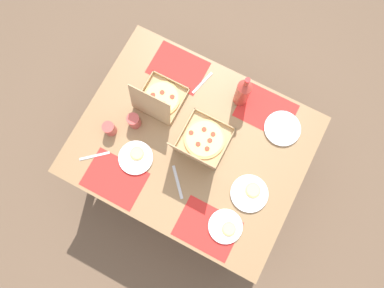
{
  "coord_description": "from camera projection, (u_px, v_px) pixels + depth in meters",
  "views": [
    {
      "loc": [
        -0.22,
        0.41,
        2.88
      ],
      "look_at": [
        0.0,
        0.0,
        0.76
      ],
      "focal_mm": 32.48,
      "sensor_mm": 36.0,
      "label": 1
    }
  ],
  "objects": [
    {
      "name": "placemat_near_left",
      "position": [
        266.0,
        111.0,
        2.22
      ],
      "size": [
        0.36,
        0.26,
        0.0
      ],
      "primitive_type": "cube",
      "color": "red",
      "rests_on": "dining_table"
    },
    {
      "name": "plate_near_right",
      "position": [
        226.0,
        227.0,
        2.06
      ],
      "size": [
        0.21,
        0.21,
        0.03
      ],
      "color": "white",
      "rests_on": "dining_table"
    },
    {
      "name": "soda_bottle",
      "position": [
        243.0,
        92.0,
        2.11
      ],
      "size": [
        0.09,
        0.09,
        0.32
      ],
      "color": "#B2382D",
      "rests_on": "dining_table"
    },
    {
      "name": "pizza_box_center",
      "position": [
        202.0,
        143.0,
        2.12
      ],
      "size": [
        0.29,
        0.33,
        0.32
      ],
      "color": "tan",
      "rests_on": "dining_table"
    },
    {
      "name": "fork_by_near_left",
      "position": [
        95.0,
        156.0,
        2.15
      ],
      "size": [
        0.15,
        0.14,
        0.0
      ],
      "primitive_type": "cube",
      "rotation": [
        0.0,
        0.0,
        0.71
      ],
      "color": "#B7B7BC",
      "rests_on": "dining_table"
    },
    {
      "name": "cup_clear_left",
      "position": [
        110.0,
        129.0,
        2.14
      ],
      "size": [
        0.08,
        0.08,
        0.1
      ],
      "primitive_type": "cylinder",
      "color": "#BF4742",
      "rests_on": "dining_table"
    },
    {
      "name": "cup_dark",
      "position": [
        134.0,
        121.0,
        2.15
      ],
      "size": [
        0.08,
        0.08,
        0.11
      ],
      "primitive_type": "cylinder",
      "color": "#BF4742",
      "rests_on": "dining_table"
    },
    {
      "name": "plate_near_left",
      "position": [
        282.0,
        128.0,
        2.19
      ],
      "size": [
        0.23,
        0.23,
        0.02
      ],
      "color": "white",
      "rests_on": "dining_table"
    },
    {
      "name": "dining_table",
      "position": [
        192.0,
        147.0,
        2.27
      ],
      "size": [
        1.42,
        1.13,
        0.76
      ],
      "color": "#3F3328",
      "rests_on": "ground_plane"
    },
    {
      "name": "placemat_far_right",
      "position": [
        115.0,
        179.0,
        2.13
      ],
      "size": [
        0.36,
        0.26,
        0.0
      ],
      "primitive_type": "cube",
      "color": "red",
      "rests_on": "dining_table"
    },
    {
      "name": "plate_middle",
      "position": [
        250.0,
        193.0,
        2.1
      ],
      "size": [
        0.23,
        0.23,
        0.03
      ],
      "color": "white",
      "rests_on": "dining_table"
    },
    {
      "name": "pizza_box_edge_far",
      "position": [
        159.0,
        100.0,
        2.19
      ],
      "size": [
        0.27,
        0.27,
        0.3
      ],
      "color": "tan",
      "rests_on": "dining_table"
    },
    {
      "name": "fork_by_far_left",
      "position": [
        202.0,
        83.0,
        2.26
      ],
      "size": [
        0.06,
        0.19,
        0.0
      ],
      "primitive_type": "cube",
      "rotation": [
        0.0,
        0.0,
        4.46
      ],
      "color": "#B7B7BC",
      "rests_on": "dining_table"
    },
    {
      "name": "knife_by_near_right",
      "position": [
        178.0,
        182.0,
        2.12
      ],
      "size": [
        0.16,
        0.17,
        0.0
      ],
      "primitive_type": "cube",
      "rotation": [
        0.0,
        0.0,
        5.46
      ],
      "color": "#B7B7BC",
      "rests_on": "dining_table"
    },
    {
      "name": "plate_far_right",
      "position": [
        136.0,
        157.0,
        2.15
      ],
      "size": [
        0.22,
        0.22,
        0.03
      ],
      "color": "white",
      "rests_on": "dining_table"
    },
    {
      "name": "placemat_far_left",
      "position": [
        207.0,
        228.0,
        2.06
      ],
      "size": [
        0.36,
        0.26,
        0.0
      ],
      "primitive_type": "cube",
      "color": "red",
      "rests_on": "dining_table"
    },
    {
      "name": "placemat_near_right",
      "position": [
        178.0,
        68.0,
        2.28
      ],
      "size": [
        0.36,
        0.26,
        0.0
      ],
      "primitive_type": "cube",
      "color": "red",
      "rests_on": "dining_table"
    },
    {
      "name": "ground_plane",
      "position": [
        192.0,
        163.0,
        2.91
      ],
      "size": [
        6.0,
        6.0,
        0.0
      ],
      "primitive_type": "plane",
      "color": "brown"
    }
  ]
}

